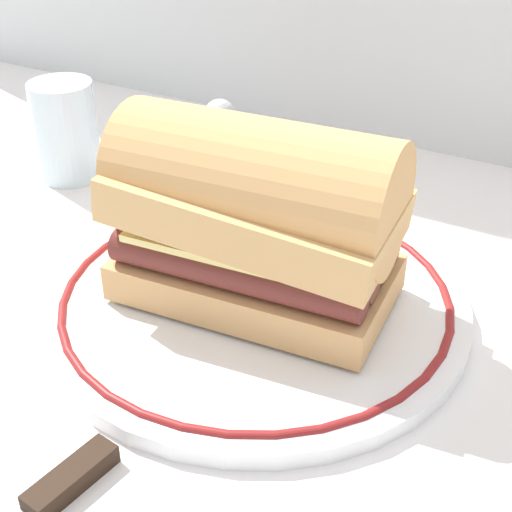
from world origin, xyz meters
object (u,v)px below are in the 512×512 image
at_px(drinking_glass, 67,137).
at_px(salt_shaker, 221,143).
at_px(plate, 256,300).
at_px(sausage_sandwich, 256,214).

relative_size(drinking_glass, salt_shaker, 1.13).
relative_size(plate, salt_shaker, 3.65).
bearing_deg(drinking_glass, plate, -21.61).
bearing_deg(salt_shaker, drinking_glass, -156.63).
relative_size(plate, sausage_sandwich, 1.53).
distance_m(plate, drinking_glass, 0.28).
bearing_deg(plate, drinking_glass, 158.39).
height_order(sausage_sandwich, salt_shaker, sausage_sandwich).
distance_m(plate, sausage_sandwich, 0.07).
bearing_deg(plate, salt_shaker, 128.33).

